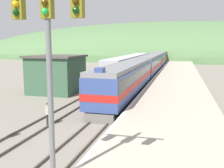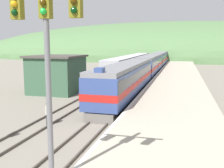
{
  "view_description": "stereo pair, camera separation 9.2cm",
  "coord_description": "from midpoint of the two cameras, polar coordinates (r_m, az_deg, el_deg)",
  "views": [
    {
      "loc": [
        5.84,
        -3.19,
        5.92
      ],
      "look_at": [
        -0.31,
        20.03,
        2.29
      ],
      "focal_mm": 42.0,
      "sensor_mm": 36.0,
      "label": 1
    },
    {
      "loc": [
        5.93,
        -3.17,
        5.92
      ],
      "look_at": [
        -0.31,
        20.03,
        2.29
      ],
      "focal_mm": 42.0,
      "sensor_mm": 36.0,
      "label": 2
    }
  ],
  "objects": [
    {
      "name": "carriage_second",
      "position": [
        50.68,
        8.15,
        4.2
      ],
      "size": [
        3.01,
        21.15,
        3.86
      ],
      "color": "black",
      "rests_on": "ground"
    },
    {
      "name": "track_main",
      "position": [
        73.65,
        10.23,
        3.92
      ],
      "size": [
        1.52,
        180.0,
        0.16
      ],
      "color": "#4C443D",
      "rests_on": "ground"
    },
    {
      "name": "siding_train",
      "position": [
        53.33,
        4.11,
        4.27
      ],
      "size": [
        2.9,
        34.23,
        3.71
      ],
      "color": "black",
      "rests_on": "ground"
    },
    {
      "name": "station_shed",
      "position": [
        33.12,
        -12.02,
        2.18
      ],
      "size": [
        6.02,
        6.36,
        4.6
      ],
      "color": "#385B42",
      "rests_on": "ground"
    },
    {
      "name": "track_siding",
      "position": [
        74.08,
        7.13,
        4.02
      ],
      "size": [
        1.52,
        180.0,
        0.16
      ],
      "color": "#4C443D",
      "rests_on": "ground"
    },
    {
      "name": "track_worker",
      "position": [
        20.0,
        -13.87,
        -6.11
      ],
      "size": [
        0.39,
        0.27,
        1.64
      ],
      "color": "#2D2D33",
      "rests_on": "ground"
    },
    {
      "name": "distant_hills",
      "position": [
        126.73,
        12.22,
        5.73
      ],
      "size": [
        199.92,
        89.96,
        32.27
      ],
      "color": "#517547",
      "rests_on": "ground"
    },
    {
      "name": "platform",
      "position": [
        53.46,
        14.17,
        2.46
      ],
      "size": [
        7.18,
        140.0,
        0.9
      ],
      "color": "#B2A893",
      "rests_on": "ground"
    },
    {
      "name": "signal_mast_main",
      "position": [
        9.37,
        -14.01,
        9.33
      ],
      "size": [
        3.3,
        0.42,
        8.81
      ],
      "color": "slate",
      "rests_on": "ground"
    },
    {
      "name": "carriage_fourth",
      "position": [
        94.5,
        11.32,
        6.12
      ],
      "size": [
        3.01,
        21.15,
        3.86
      ],
      "color": "black",
      "rests_on": "ground"
    },
    {
      "name": "carriage_third",
      "position": [
        72.56,
        10.21,
        5.45
      ],
      "size": [
        3.01,
        21.15,
        3.86
      ],
      "color": "black",
      "rests_on": "ground"
    },
    {
      "name": "express_train_lead_car",
      "position": [
        29.01,
        3.01,
        1.05
      ],
      "size": [
        3.02,
        20.71,
        4.22
      ],
      "color": "black",
      "rests_on": "ground"
    }
  ]
}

